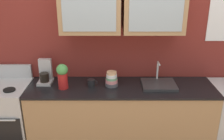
{
  "coord_description": "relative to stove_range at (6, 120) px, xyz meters",
  "views": [
    {
      "loc": [
        -0.11,
        -2.77,
        2.24
      ],
      "look_at": [
        -0.11,
        0.0,
        1.15
      ],
      "focal_mm": 40.97,
      "sensor_mm": 36.0,
      "label": 1
    }
  ],
  "objects": [
    {
      "name": "cup_near_sink",
      "position": [
        1.08,
        0.02,
        0.5
      ],
      "size": [
        0.12,
        0.09,
        0.09
      ],
      "color": "black",
      "rests_on": "counter"
    },
    {
      "name": "sink_faucet",
      "position": [
        1.89,
        0.04,
        0.48
      ],
      "size": [
        0.41,
        0.34,
        0.27
      ],
      "color": "#2D2D30",
      "rests_on": "counter"
    },
    {
      "name": "vase",
      "position": [
        0.76,
        -0.04,
        0.63
      ],
      "size": [
        0.13,
        0.13,
        0.3
      ],
      "color": "#B21E1E",
      "rests_on": "counter"
    },
    {
      "name": "coffee_maker",
      "position": [
        0.51,
        0.13,
        0.57
      ],
      "size": [
        0.17,
        0.2,
        0.29
      ],
      "color": "#B7B7BC",
      "rests_on": "counter"
    },
    {
      "name": "counter",
      "position": [
        1.44,
        0.0,
        -0.01
      ],
      "size": [
        2.24,
        0.62,
        0.94
      ],
      "color": "#A87F56",
      "rests_on": "ground_plane"
    },
    {
      "name": "bowl_stack",
      "position": [
        1.32,
        0.03,
        0.54
      ],
      "size": [
        0.15,
        0.15,
        0.18
      ],
      "color": "#4C4C54",
      "rests_on": "counter"
    },
    {
      "name": "back_wall_unit",
      "position": [
        1.45,
        0.31,
        1.02
      ],
      "size": [
        4.43,
        0.45,
        2.8
      ],
      "color": "maroon",
      "rests_on": "ground_plane"
    },
    {
      "name": "stove_range",
      "position": [
        0.0,
        0.0,
        0.0
      ],
      "size": [
        0.62,
        0.63,
        1.12
      ],
      "color": "silver",
      "rests_on": "ground_plane"
    }
  ]
}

